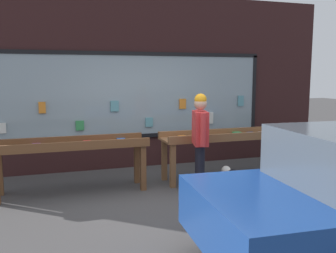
% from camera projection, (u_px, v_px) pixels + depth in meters
% --- Properties ---
extents(ground_plane, '(40.00, 40.00, 0.00)m').
position_uv_depth(ground_plane, '(171.00, 201.00, 5.85)').
color(ground_plane, '#474444').
extents(shopfront_facade, '(8.73, 0.29, 3.61)m').
position_uv_depth(shopfront_facade, '(132.00, 83.00, 7.84)').
color(shopfront_facade, '#331919').
rests_on(shopfront_facade, ground_plane).
extents(display_table_left, '(2.49, 0.63, 0.91)m').
position_uv_depth(display_table_left, '(73.00, 150.00, 6.18)').
color(display_table_left, brown).
rests_on(display_table_left, ground_plane).
extents(display_table_right, '(2.49, 0.65, 0.91)m').
position_uv_depth(display_table_right, '(226.00, 140.00, 7.05)').
color(display_table_right, brown).
rests_on(display_table_right, ground_plane).
extents(person_browsing, '(0.32, 0.64, 1.65)m').
position_uv_depth(person_browsing, '(200.00, 135.00, 6.25)').
color(person_browsing, black).
rests_on(person_browsing, ground_plane).
extents(small_dog, '(0.23, 0.52, 0.40)m').
position_uv_depth(small_dog, '(232.00, 175.00, 6.34)').
color(small_dog, white).
rests_on(small_dog, ground_plane).
extents(sandwich_board_sign, '(0.62, 0.83, 0.92)m').
position_uv_depth(sandwich_board_sign, '(296.00, 146.00, 7.87)').
color(sandwich_board_sign, '#193F19').
rests_on(sandwich_board_sign, ground_plane).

